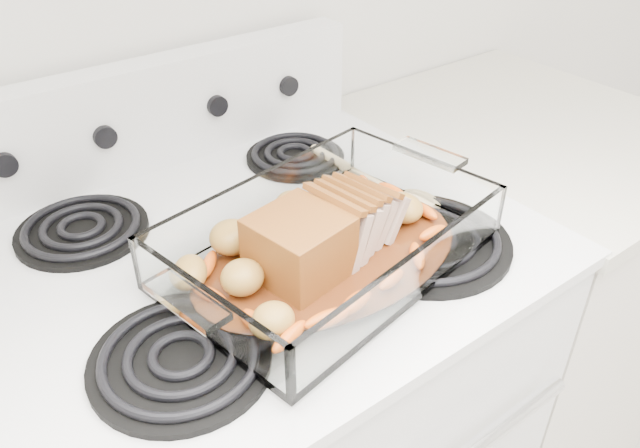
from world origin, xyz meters
TOP-DOWN VIEW (x-y plane):
  - electric_range at (0.00, 1.66)m, footprint 0.78×0.70m
  - counter_right at (0.67, 1.66)m, footprint 0.58×0.68m
  - baking_dish at (0.05, 1.54)m, footprint 0.42×0.28m
  - pork_roast at (0.03, 1.54)m, footprint 0.22×0.11m
  - roast_vegetables at (0.05, 1.57)m, footprint 0.33×0.18m
  - wooden_spoon at (0.25, 1.63)m, footprint 0.07×0.28m

SIDE VIEW (x-z plane):
  - counter_right at x=0.67m, z-range 0.00..0.93m
  - electric_range at x=0.00m, z-range -0.08..1.04m
  - wooden_spoon at x=0.25m, z-range 0.93..0.96m
  - baking_dish at x=0.05m, z-range 0.92..1.01m
  - roast_vegetables at x=0.05m, z-range 0.95..0.99m
  - pork_roast at x=0.03m, z-range 0.95..1.04m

